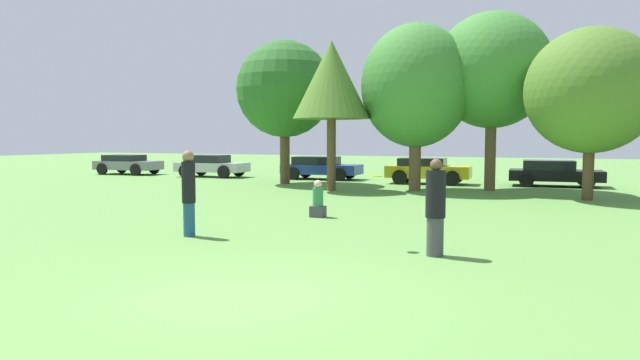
{
  "coord_description": "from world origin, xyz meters",
  "views": [
    {
      "loc": [
        3.94,
        -6.77,
        2.18
      ],
      "look_at": [
        -0.86,
        4.65,
        1.27
      ],
      "focal_mm": 31.91,
      "sensor_mm": 36.0,
      "label": 1
    }
  ],
  "objects_px": {
    "parked_car_yellow": "(427,170)",
    "parked_car_black": "(554,173)",
    "tree_2": "(416,86)",
    "parked_car_grey": "(127,164)",
    "bystander_sitting": "(318,201)",
    "parked_car_silver": "(211,165)",
    "tree_1": "(331,81)",
    "tree_4": "(591,91)",
    "person_catcher": "(435,207)",
    "person_thrower": "(189,192)",
    "tree_3": "(492,71)",
    "tree_0": "(285,90)",
    "frisbee": "(376,176)",
    "parked_car_blue": "(320,167)"
  },
  "relations": [
    {
      "from": "tree_2",
      "to": "parked_car_grey",
      "type": "distance_m",
      "value": 19.19
    },
    {
      "from": "tree_0",
      "to": "parked_car_black",
      "type": "relative_size",
      "value": 1.67
    },
    {
      "from": "tree_3",
      "to": "tree_2",
      "type": "bearing_deg",
      "value": -156.03
    },
    {
      "from": "parked_car_silver",
      "to": "tree_4",
      "type": "bearing_deg",
      "value": -17.78
    },
    {
      "from": "person_thrower",
      "to": "tree_2",
      "type": "height_order",
      "value": "tree_2"
    },
    {
      "from": "tree_0",
      "to": "parked_car_grey",
      "type": "distance_m",
      "value": 12.78
    },
    {
      "from": "tree_3",
      "to": "parked_car_blue",
      "type": "xyz_separation_m",
      "value": [
        -9.02,
        3.2,
        -4.3
      ]
    },
    {
      "from": "parked_car_yellow",
      "to": "parked_car_black",
      "type": "relative_size",
      "value": 0.98
    },
    {
      "from": "bystander_sitting",
      "to": "tree_2",
      "type": "relative_size",
      "value": 0.15
    },
    {
      "from": "bystander_sitting",
      "to": "tree_0",
      "type": "xyz_separation_m",
      "value": [
        -5.96,
        10.0,
        4.05
      ]
    },
    {
      "from": "bystander_sitting",
      "to": "parked_car_silver",
      "type": "distance_m",
      "value": 17.45
    },
    {
      "from": "person_thrower",
      "to": "parked_car_yellow",
      "type": "distance_m",
      "value": 16.62
    },
    {
      "from": "parked_car_blue",
      "to": "parked_car_yellow",
      "type": "height_order",
      "value": "parked_car_yellow"
    },
    {
      "from": "parked_car_silver",
      "to": "parked_car_black",
      "type": "bearing_deg",
      "value": -0.76
    },
    {
      "from": "parked_car_silver",
      "to": "bystander_sitting",
      "type": "bearing_deg",
      "value": -49.63
    },
    {
      "from": "tree_2",
      "to": "tree_3",
      "type": "height_order",
      "value": "tree_3"
    },
    {
      "from": "tree_2",
      "to": "parked_car_black",
      "type": "bearing_deg",
      "value": 39.97
    },
    {
      "from": "tree_2",
      "to": "tree_3",
      "type": "relative_size",
      "value": 0.94
    },
    {
      "from": "tree_1",
      "to": "tree_2",
      "type": "distance_m",
      "value": 3.49
    },
    {
      "from": "parked_car_grey",
      "to": "parked_car_silver",
      "type": "xyz_separation_m",
      "value": [
        5.91,
        0.05,
        0.02
      ]
    },
    {
      "from": "tree_0",
      "to": "parked_car_silver",
      "type": "relative_size",
      "value": 1.67
    },
    {
      "from": "person_thrower",
      "to": "bystander_sitting",
      "type": "distance_m",
      "value": 4.24
    },
    {
      "from": "parked_car_silver",
      "to": "parked_car_black",
      "type": "xyz_separation_m",
      "value": [
        17.87,
        0.66,
        -0.04
      ]
    },
    {
      "from": "parked_car_black",
      "to": "tree_4",
      "type": "bearing_deg",
      "value": -81.39
    },
    {
      "from": "person_catcher",
      "to": "parked_car_silver",
      "type": "distance_m",
      "value": 23.1
    },
    {
      "from": "parked_car_grey",
      "to": "person_catcher",
      "type": "bearing_deg",
      "value": -40.07
    },
    {
      "from": "bystander_sitting",
      "to": "tree_1",
      "type": "xyz_separation_m",
      "value": [
        -2.57,
        7.48,
        4.1
      ]
    },
    {
      "from": "person_thrower",
      "to": "tree_3",
      "type": "height_order",
      "value": "tree_3"
    },
    {
      "from": "tree_2",
      "to": "tree_4",
      "type": "bearing_deg",
      "value": -11.1
    },
    {
      "from": "tree_0",
      "to": "parked_car_silver",
      "type": "bearing_deg",
      "value": 155.68
    },
    {
      "from": "person_thrower",
      "to": "parked_car_black",
      "type": "relative_size",
      "value": 0.47
    },
    {
      "from": "person_thrower",
      "to": "tree_0",
      "type": "distance_m",
      "value": 15.08
    },
    {
      "from": "bystander_sitting",
      "to": "tree_1",
      "type": "bearing_deg",
      "value": 108.98
    },
    {
      "from": "bystander_sitting",
      "to": "tree_4",
      "type": "height_order",
      "value": "tree_4"
    },
    {
      "from": "person_catcher",
      "to": "parked_car_black",
      "type": "relative_size",
      "value": 0.44
    },
    {
      "from": "tree_2",
      "to": "parked_car_silver",
      "type": "relative_size",
      "value": 1.7
    },
    {
      "from": "person_thrower",
      "to": "tree_3",
      "type": "xyz_separation_m",
      "value": [
        4.91,
        14.15,
        3.95
      ]
    },
    {
      "from": "frisbee",
      "to": "tree_3",
      "type": "distance_m",
      "value": 14.35
    },
    {
      "from": "tree_0",
      "to": "tree_3",
      "type": "distance_m",
      "value": 9.45
    },
    {
      "from": "person_catcher",
      "to": "tree_3",
      "type": "bearing_deg",
      "value": -87.77
    },
    {
      "from": "tree_4",
      "to": "parked_car_black",
      "type": "xyz_separation_m",
      "value": [
        -1.16,
        5.72,
        -3.2
      ]
    },
    {
      "from": "tree_0",
      "to": "parked_car_grey",
      "type": "relative_size",
      "value": 1.71
    },
    {
      "from": "person_thrower",
      "to": "parked_car_black",
      "type": "bearing_deg",
      "value": 66.99
    },
    {
      "from": "tree_1",
      "to": "parked_car_silver",
      "type": "bearing_deg",
      "value": 150.87
    },
    {
      "from": "tree_1",
      "to": "parked_car_yellow",
      "type": "height_order",
      "value": "tree_1"
    },
    {
      "from": "parked_car_yellow",
      "to": "parked_car_silver",
      "type": "bearing_deg",
      "value": 176.44
    },
    {
      "from": "parked_car_yellow",
      "to": "parked_car_black",
      "type": "distance_m",
      "value": 5.64
    },
    {
      "from": "tree_3",
      "to": "parked_car_black",
      "type": "relative_size",
      "value": 1.81
    },
    {
      "from": "tree_0",
      "to": "parked_car_blue",
      "type": "bearing_deg",
      "value": 83.05
    },
    {
      "from": "tree_0",
      "to": "person_thrower",
      "type": "bearing_deg",
      "value": -72.01
    }
  ]
}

